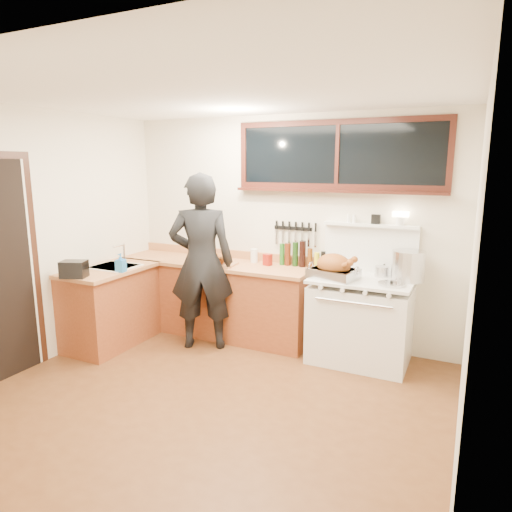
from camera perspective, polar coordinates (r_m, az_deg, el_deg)
The scene contains 19 objects.
ground_plane at distance 4.27m, azimuth -5.81°, elevation -17.51°, with size 4.00×3.50×0.02m, color #572F16.
room_shell at distance 3.76m, azimuth -6.32°, elevation 5.21°, with size 4.10×3.60×2.65m.
counter_back at distance 5.63m, azimuth -5.19°, elevation -5.11°, with size 2.44×0.64×1.00m.
counter_left at distance 5.52m, azimuth -17.75°, elevation -5.96°, with size 0.64×1.09×0.90m.
sink_unit at distance 5.46m, azimuth -17.31°, elevation -1.83°, with size 0.50×0.45×0.37m.
vintage_stove at distance 4.95m, azimuth 12.95°, elevation -7.56°, with size 1.02×0.74×1.57m.
back_window at distance 5.08m, azimuth 10.07°, elevation 11.40°, with size 2.32×0.13×0.77m.
knife_strip at distance 5.30m, azimuth 4.81°, elevation 3.34°, with size 0.52×0.03×0.28m.
man at distance 5.09m, azimuth -6.82°, elevation -0.78°, with size 0.85×0.73×1.97m.
soap_bottle at distance 5.15m, azimuth -16.55°, elevation -0.81°, with size 0.10×0.11×0.20m.
toaster at distance 5.07m, azimuth -21.81°, elevation -1.53°, with size 0.30×0.26×0.17m.
cutting_board at distance 5.29m, azimuth -4.97°, elevation -0.57°, with size 0.47×0.37×0.15m.
roast_turkey at distance 4.74m, azimuth 9.73°, elevation -1.52°, with size 0.53×0.44×0.26m.
stockpot at distance 4.82m, azimuth 18.49°, elevation -1.15°, with size 0.41×0.41×0.30m.
saucepan at distance 4.92m, azimuth 15.44°, elevation -1.87°, with size 0.15×0.27×0.11m.
pot_lid at distance 4.62m, azimuth 16.57°, elevation -3.35°, with size 0.30×0.30×0.04m.
coffee_tin at distance 5.26m, azimuth 1.45°, elevation -0.46°, with size 0.10×0.09×0.13m.
pitcher at distance 5.42m, azimuth -0.25°, elevation 0.04°, with size 0.09×0.09×0.16m.
bottle_cluster at distance 5.21m, azimuth 5.46°, elevation 0.05°, with size 0.55×0.07×0.30m.
Camera 1 is at (1.98, -3.17, 2.06)m, focal length 32.00 mm.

